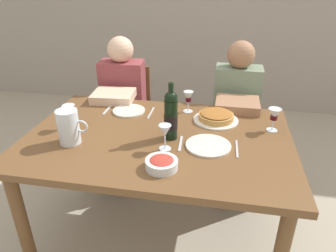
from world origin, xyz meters
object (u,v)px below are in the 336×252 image
wine_glass_spare (69,112)px  dinner_plate_left_setting (208,146)px  chair_left (128,111)px  diner_left (121,109)px  dining_table (158,149)px  wine_bottle (171,115)px  wine_glass_right_diner (165,132)px  wine_glass_centre (274,115)px  wine_glass_left_diner (188,98)px  diner_right (235,118)px  dinner_plate_right_setting (129,111)px  chair_right (234,119)px  salad_bowl (162,163)px  baked_tart (216,117)px  water_pitcher (69,129)px

wine_glass_spare → dinner_plate_left_setting: bearing=-4.7°
chair_left → diner_left: (0.02, -0.24, 0.12)m
dining_table → wine_bottle: 0.24m
wine_glass_right_diner → wine_glass_centre: (0.58, 0.32, -0.00)m
wine_glass_left_diner → diner_right: bearing=40.2°
diner_right → wine_glass_left_diner: bearing=40.9°
wine_glass_left_diner → chair_left: 0.85m
wine_glass_spare → dinner_plate_right_setting: (0.27, 0.29, -0.10)m
wine_glass_spare → diner_right: bearing=33.3°
diner_left → diner_right: size_ratio=1.00×
wine_glass_right_diner → chair_left: 1.19m
wine_bottle → diner_right: diner_right is taller
chair_right → diner_right: diner_right is taller
dinner_plate_left_setting → dinner_plate_right_setting: 0.66m
chair_left → diner_left: size_ratio=0.75×
wine_bottle → salad_bowl: size_ratio=2.08×
baked_tart → chair_right: (0.14, 0.62, -0.29)m
wine_glass_centre → diner_left: bearing=157.6°
wine_glass_left_diner → chair_right: bearing=57.5°
salad_bowl → wine_glass_centre: (0.56, 0.50, 0.07)m
wine_bottle → wine_glass_spare: bearing=179.2°
diner_left → wine_glass_right_diner: bearing=119.0°
salad_bowl → diner_right: size_ratio=0.13×
wine_glass_spare → chair_right: bearing=41.9°
chair_left → dinner_plate_right_setting: bearing=104.3°
diner_right → wine_bottle: bearing=60.8°
dinner_plate_right_setting → diner_right: bearing=26.0°
baked_tart → salad_bowl: bearing=-111.8°
wine_glass_left_diner → water_pitcher: bearing=-137.6°
wine_bottle → wine_glass_right_diner: 0.13m
diner_left → wine_glass_centre: bearing=153.2°
water_pitcher → diner_left: (0.01, 0.80, -0.23)m
wine_bottle → wine_glass_right_diner: bearing=-93.8°
salad_bowl → wine_glass_spare: size_ratio=1.06×
diner_left → diner_right: 0.89m
dining_table → chair_left: bearing=117.7°
water_pitcher → baked_tart: (0.77, 0.42, -0.06)m
wine_glass_right_diner → salad_bowl: bearing=-84.1°
baked_tart → salad_bowl: 0.61m
wine_glass_right_diner → wine_glass_spare: size_ratio=0.96×
wine_glass_right_diner → diner_left: bearing=123.5°
water_pitcher → wine_glass_left_diner: water_pitcher is taller
wine_glass_spare → salad_bowl: bearing=-26.9°
wine_glass_left_diner → chair_right: 0.70m
wine_glass_left_diner → chair_right: wine_glass_left_diner is taller
dining_table → chair_left: 1.00m
wine_glass_left_diner → chair_left: size_ratio=0.16×
diner_left → wine_bottle: bearing=124.3°
dinner_plate_left_setting → dining_table: bearing=166.3°
water_pitcher → wine_glass_centre: bearing=17.6°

